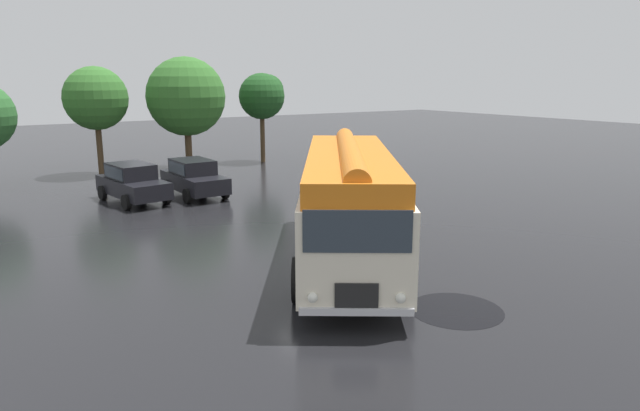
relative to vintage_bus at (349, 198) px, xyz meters
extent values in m
plane|color=black|center=(-0.56, 0.19, -1.89)|extent=(120.00, 120.00, 0.00)
cube|color=silver|center=(0.01, 0.01, -0.29)|extent=(7.69, 9.67, 2.10)
cube|color=orange|center=(0.01, 0.01, 1.04)|extent=(7.42, 9.40, 0.56)
cylinder|color=orange|center=(0.01, 0.01, 1.30)|extent=(5.84, 8.19, 0.60)
cube|color=#2D3842|center=(1.22, -0.45, 0.28)|extent=(4.53, 6.63, 0.84)
cube|color=#2D3842|center=(-0.87, 0.97, 0.28)|extent=(4.53, 6.63, 0.84)
cube|color=orange|center=(1.16, -0.54, -0.26)|extent=(4.64, 6.79, 0.12)
cube|color=orange|center=(-0.92, 0.88, -0.26)|extent=(4.64, 6.79, 0.12)
cube|color=#2D3842|center=(-2.82, -4.14, 0.38)|extent=(1.84, 1.27, 0.88)
cube|color=black|center=(-2.82, -4.14, -0.99)|extent=(0.78, 0.56, 0.56)
cube|color=silver|center=(-2.83, -4.16, -1.32)|extent=(2.02, 1.42, 0.16)
sphere|color=white|center=(-2.08, -4.65, -1.02)|extent=(0.22, 0.22, 0.22)
sphere|color=white|center=(-3.57, -3.64, -1.02)|extent=(0.22, 0.22, 0.22)
cylinder|color=black|center=(-0.66, -3.28, -1.34)|extent=(0.85, 1.07, 1.10)
cylinder|color=orange|center=(-0.66, -3.28, -1.34)|extent=(0.48, 0.50, 0.39)
cylinder|color=black|center=(-2.81, -1.82, -1.34)|extent=(0.85, 1.07, 1.10)
cylinder|color=orange|center=(-2.81, -1.82, -1.34)|extent=(0.48, 0.50, 0.39)
cylinder|color=black|center=(2.71, 1.67, -1.34)|extent=(0.85, 1.07, 1.10)
cylinder|color=orange|center=(2.71, 1.67, -1.34)|extent=(0.48, 0.50, 0.39)
cylinder|color=black|center=(0.56, 3.14, -1.34)|extent=(0.85, 1.07, 1.10)
cylinder|color=orange|center=(0.56, 3.14, -1.34)|extent=(0.48, 0.50, 0.39)
cube|color=black|center=(-2.91, 11.81, -1.22)|extent=(2.24, 4.39, 0.70)
cube|color=black|center=(-2.93, 11.95, -0.55)|extent=(1.77, 2.36, 0.64)
cube|color=#2D3842|center=(-2.17, 12.05, -0.55)|extent=(0.28, 1.92, 0.50)
cube|color=#2D3842|center=(-3.68, 11.85, -0.55)|extent=(0.28, 1.92, 0.50)
cylinder|color=black|center=(-1.86, 10.63, -1.57)|extent=(0.28, 0.66, 0.64)
cylinder|color=black|center=(-3.61, 10.40, -1.57)|extent=(0.28, 0.66, 0.64)
cylinder|color=black|center=(-2.21, 13.21, -1.57)|extent=(0.28, 0.66, 0.64)
cylinder|color=black|center=(-3.95, 12.98, -1.57)|extent=(0.28, 0.66, 0.64)
cube|color=black|center=(-0.22, 11.54, -1.22)|extent=(1.78, 4.23, 0.70)
cube|color=black|center=(-0.23, 11.69, -0.55)|extent=(1.54, 2.21, 0.64)
cube|color=#2D3842|center=(0.53, 11.71, -0.55)|extent=(0.06, 1.93, 0.50)
cube|color=#2D3842|center=(-0.98, 11.68, -0.55)|extent=(0.06, 1.93, 0.50)
cylinder|color=black|center=(0.68, 10.26, -1.57)|extent=(0.21, 0.64, 0.64)
cylinder|color=black|center=(-1.08, 10.23, -1.57)|extent=(0.21, 0.64, 0.64)
cylinder|color=black|center=(0.63, 12.86, -1.57)|extent=(0.21, 0.64, 0.64)
cylinder|color=black|center=(-1.13, 12.83, -1.57)|extent=(0.21, 0.64, 0.64)
cylinder|color=#4C3823|center=(-2.41, 19.89, -0.44)|extent=(0.32, 0.32, 2.92)
sphere|color=#336B28|center=(-2.41, 19.89, 2.31)|extent=(3.42, 3.42, 3.42)
sphere|color=#336B28|center=(-2.78, 19.91, 2.36)|extent=(2.57, 2.57, 2.57)
cylinder|color=#4C3823|center=(2.40, 19.15, -0.62)|extent=(0.39, 0.39, 2.54)
sphere|color=#336B28|center=(2.40, 19.15, 2.34)|extent=(4.50, 4.50, 4.50)
sphere|color=#336B28|center=(2.33, 19.54, 2.22)|extent=(3.01, 3.01, 3.01)
cylinder|color=#4C3823|center=(7.49, 19.53, -0.36)|extent=(0.29, 0.29, 3.07)
sphere|color=#1E4C1E|center=(7.49, 19.53, 2.26)|extent=(2.88, 2.88, 2.88)
sphere|color=#1E4C1E|center=(7.97, 19.59, 2.61)|extent=(2.01, 2.01, 2.01)
cylinder|color=black|center=(-0.04, -4.30, -1.89)|extent=(2.19, 2.19, 0.01)
camera|label=1|loc=(-9.48, -12.89, 3.37)|focal=32.00mm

